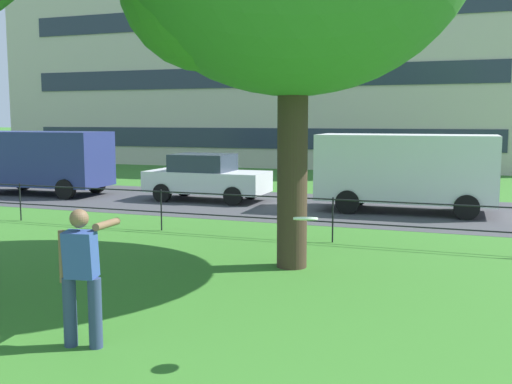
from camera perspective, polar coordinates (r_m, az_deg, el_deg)
The scene contains 8 objects.
street_strip at distance 18.63m, azimuth 4.26°, elevation -1.36°, with size 80.00×6.26×0.01m, color #424247.
park_fence at distance 13.82m, azimuth -1.28°, elevation -1.46°, with size 29.58×0.04×1.00m.
person_thrower at distance 7.41m, azimuth -16.20°, elevation -7.38°, with size 0.51×0.81×1.66m.
frisbee at distance 6.56m, azimuth 4.72°, elevation -2.53°, with size 0.33×0.33×0.08m.
panel_van_far_left at distance 22.84m, azimuth -19.80°, elevation 2.98°, with size 5.07×2.24×2.24m.
car_white_center at distance 19.89m, azimuth -4.74°, elevation 1.41°, with size 4.00×1.82×1.54m.
panel_van_far_right at distance 17.92m, azimuth 14.04°, elevation 2.20°, with size 5.04×2.18×2.24m.
apartment_building_background at distance 38.33m, azimuth 1.74°, elevation 15.51°, with size 32.01×10.60×16.77m.
Camera 1 is at (4.91, 0.90, 2.70)m, focal length 42.20 mm.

